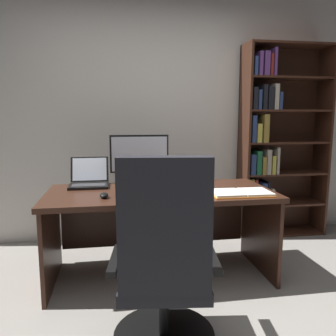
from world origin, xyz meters
TOP-DOWN VIEW (x-y plane):
  - wall_back at (0.00, 1.90)m, footprint 4.62×0.12m
  - desk at (-0.07, 0.92)m, footprint 1.81×0.81m
  - bookshelf at (1.31, 1.67)m, footprint 0.95×0.32m
  - office_chair at (-0.18, -0.08)m, footprint 0.65×0.60m
  - monitor at (-0.22, 1.12)m, footprint 0.51×0.16m
  - laptop at (-0.65, 1.12)m, footprint 0.33×0.32m
  - keyboard at (-0.22, 0.66)m, footprint 0.42×0.15m
  - computer_mouse at (-0.52, 0.66)m, footprint 0.06×0.10m
  - reading_stand_with_book at (0.22, 1.17)m, footprint 0.31×0.25m
  - open_binder at (0.52, 0.61)m, footprint 0.47×0.29m
  - notepad at (0.15, 0.90)m, footprint 0.18×0.23m
  - pen at (0.17, 0.90)m, footprint 0.14×0.02m

SIDE VIEW (x-z plane):
  - office_chair at x=-0.18m, z-range -0.09..1.04m
  - desk at x=-0.07m, z-range 0.17..0.90m
  - notepad at x=0.15m, z-range 0.73..0.74m
  - open_binder at x=0.52m, z-range 0.73..0.75m
  - keyboard at x=-0.22m, z-range 0.73..0.75m
  - pen at x=0.17m, z-range 0.74..0.75m
  - computer_mouse at x=-0.52m, z-range 0.73..0.77m
  - laptop at x=-0.65m, z-range 0.66..0.90m
  - reading_stand_with_book at x=0.22m, z-range 0.73..0.85m
  - monitor at x=-0.22m, z-range 0.73..1.17m
  - bookshelf at x=1.31m, z-range 0.01..2.09m
  - wall_back at x=0.00m, z-range 0.00..2.64m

